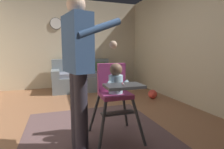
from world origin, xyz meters
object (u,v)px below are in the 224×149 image
object	(u,v)px
adult_standing	(78,67)
wall_clock	(56,23)
high_chair	(115,87)
toy_ball	(153,94)
couch	(83,78)

from	to	relation	value
adult_standing	wall_clock	size ratio (longest dim) A/B	4.92
high_chair	adult_standing	size ratio (longest dim) A/B	0.58
high_chair	adult_standing	distance (m)	0.54
adult_standing	toy_ball	distance (m)	2.58
high_chair	wall_clock	world-z (taller)	wall_clock
adult_standing	toy_ball	size ratio (longest dim) A/B	7.98
toy_ball	high_chair	bearing A→B (deg)	-134.78
couch	wall_clock	world-z (taller)	wall_clock
couch	wall_clock	size ratio (longest dim) A/B	4.98
high_chair	adult_standing	world-z (taller)	adult_standing
couch	toy_ball	size ratio (longest dim) A/B	8.09
couch	toy_ball	distance (m)	2.02
couch	adult_standing	bearing A→B (deg)	-9.23
toy_ball	adult_standing	bearing A→B (deg)	-140.35
toy_ball	couch	bearing A→B (deg)	133.83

